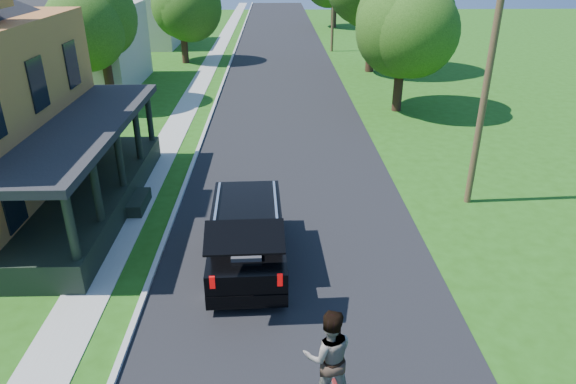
{
  "coord_description": "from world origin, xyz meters",
  "views": [
    {
      "loc": [
        -0.59,
        -10.1,
        8.24
      ],
      "look_at": [
        -0.24,
        3.0,
        1.99
      ],
      "focal_mm": 32.0,
      "sensor_mm": 36.0,
      "label": 1
    }
  ],
  "objects_px": {
    "utility_pole_near": "(486,87)",
    "black_suv": "(247,235)",
    "tree_right_near": "(404,16)",
    "skateboarder": "(329,356)"
  },
  "relations": [
    {
      "from": "skateboarder",
      "to": "utility_pole_near",
      "type": "relative_size",
      "value": 0.24
    },
    {
      "from": "skateboarder",
      "to": "black_suv",
      "type": "bearing_deg",
      "value": -74.36
    },
    {
      "from": "skateboarder",
      "to": "utility_pole_near",
      "type": "xyz_separation_m",
      "value": [
        5.95,
        9.22,
        2.63
      ]
    },
    {
      "from": "tree_right_near",
      "to": "utility_pole_near",
      "type": "height_order",
      "value": "utility_pole_near"
    },
    {
      "from": "black_suv",
      "to": "utility_pole_near",
      "type": "height_order",
      "value": "utility_pole_near"
    },
    {
      "from": "black_suv",
      "to": "tree_right_near",
      "type": "relative_size",
      "value": 0.69
    },
    {
      "from": "black_suv",
      "to": "utility_pole_near",
      "type": "bearing_deg",
      "value": 24.14
    },
    {
      "from": "black_suv",
      "to": "tree_right_near",
      "type": "height_order",
      "value": "tree_right_near"
    },
    {
      "from": "utility_pole_near",
      "to": "black_suv",
      "type": "bearing_deg",
      "value": -137.86
    },
    {
      "from": "black_suv",
      "to": "skateboarder",
      "type": "distance_m",
      "value": 5.75
    }
  ]
}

